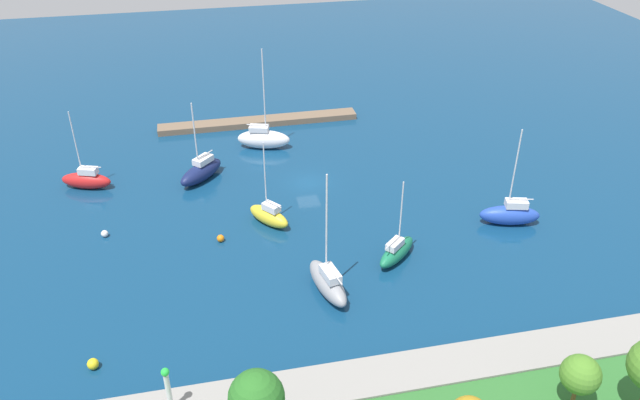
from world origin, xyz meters
The scene contains 16 objects.
water centered at (0.00, 0.00, 0.00)m, with size 160.00×160.00×0.00m, color navy.
pier_dock centered at (3.45, -16.96, 0.39)m, with size 26.57×2.41×0.79m, color brown.
breakwater centered at (0.00, 30.34, 0.69)m, with size 58.30×3.63×1.37m, color gray.
harbor_beacon centered at (15.26, 30.34, 3.52)m, with size 0.56×0.56×3.73m.
park_tree_midwest centered at (-11.09, 35.56, 4.16)m, with size 2.65×2.65×4.29m.
park_tree_mideast centered at (9.85, 34.38, 5.68)m, with size 3.43×3.43×6.20m.
sailboat_blue_lone_south centered at (-18.27, 12.48, 1.15)m, with size 6.30×3.33×10.45m.
sailboat_yellow_center_basin centered at (5.48, 7.44, 1.01)m, with size 4.39×4.96×9.04m.
sailboat_gray_far_south centered at (2.04, 19.16, 1.14)m, with size 3.19×6.71×11.50m.
sailboat_white_west_end centered at (3.72, -9.85, 1.28)m, with size 6.90×4.06×12.64m.
sailboat_navy_east_end centered at (11.69, -3.23, 1.11)m, with size 5.96×6.14×9.46m.
sailboat_green_inner_mooring centered at (-5.22, 15.87, 0.94)m, with size 5.10×4.82×8.17m.
sailboat_red_along_channel centered at (24.23, -4.02, 1.04)m, with size 5.88×3.45×9.12m.
mooring_buoy_yellow centered at (21.06, 24.06, 0.43)m, with size 0.86×0.86×0.86m, color yellow.
mooring_buoy_orange centered at (10.54, 9.51, 0.36)m, with size 0.72×0.72×0.72m, color orange.
mooring_buoy_white centered at (21.61, 6.31, 0.34)m, with size 0.69×0.69×0.69m, color white.
Camera 1 is at (11.47, 59.98, 34.88)m, focal length 34.93 mm.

